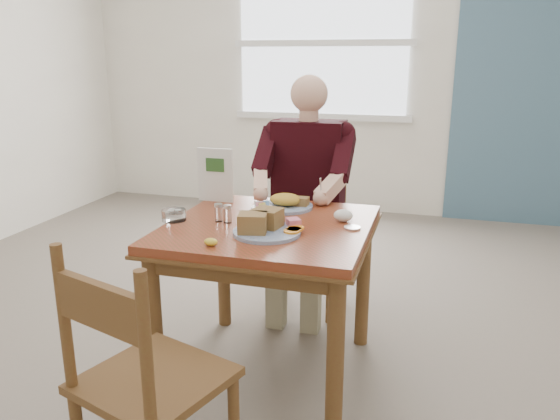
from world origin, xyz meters
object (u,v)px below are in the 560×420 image
(table, at_px, (269,247))
(near_plate, at_px, (265,225))
(chair_near, at_px, (143,383))
(chair_far, at_px, (309,229))
(diner, at_px, (306,178))
(far_plate, at_px, (287,203))

(table, bearing_deg, near_plate, -79.52)
(chair_near, bearing_deg, chair_far, 85.58)
(diner, relative_size, far_plate, 4.98)
(near_plate, distance_m, far_plate, 0.42)
(table, bearing_deg, diner, 90.00)
(far_plate, bearing_deg, diner, 90.85)
(table, xyz_separation_m, diner, (0.00, 0.71, 0.17))
(chair_near, xyz_separation_m, near_plate, (0.16, 0.78, 0.31))
(near_plate, bearing_deg, far_plate, 92.64)
(far_plate, bearing_deg, chair_far, 90.70)
(chair_far, distance_m, far_plate, 0.60)
(table, height_order, diner, diner)
(chair_near, bearing_deg, table, 81.77)
(chair_far, height_order, chair_near, same)
(table, xyz_separation_m, chair_far, (0.00, 0.80, -0.16))
(chair_far, bearing_deg, chair_near, -94.42)
(near_plate, height_order, far_plate, near_plate)
(chair_near, xyz_separation_m, far_plate, (0.14, 1.19, 0.30))
(chair_near, relative_size, far_plate, 3.42)
(chair_far, xyz_separation_m, far_plate, (0.01, -0.52, 0.30))
(chair_far, xyz_separation_m, diner, (0.00, -0.09, 0.33))
(chair_far, bearing_deg, diner, -89.99)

